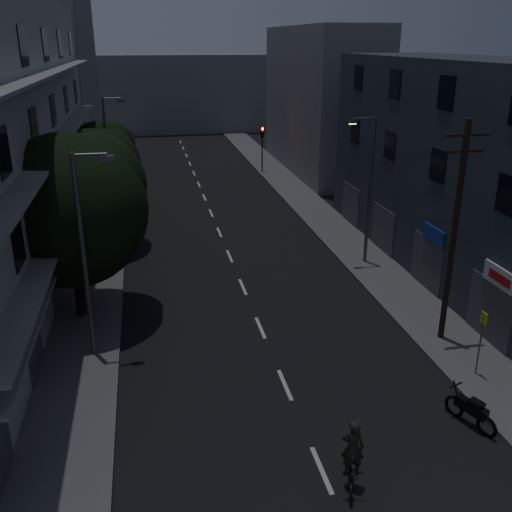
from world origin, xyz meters
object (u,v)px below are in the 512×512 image
object	(u,v)px
motorcycle	(471,411)
bus_stop_sign	(482,332)
utility_pole	(454,230)
cyclist	(351,464)

from	to	relation	value
motorcycle	bus_stop_sign	bearing A→B (deg)	34.52
bus_stop_sign	motorcycle	xyz separation A→B (m)	(-1.75, -2.54, -1.37)
motorcycle	utility_pole	bearing A→B (deg)	50.06
bus_stop_sign	cyclist	xyz separation A→B (m)	(-6.51, -4.39, -1.15)
utility_pole	motorcycle	distance (m)	7.18
bus_stop_sign	cyclist	world-z (taller)	bus_stop_sign
cyclist	utility_pole	bearing A→B (deg)	66.09
utility_pole	cyclist	distance (m)	10.65
bus_stop_sign	cyclist	bearing A→B (deg)	-146.01
bus_stop_sign	motorcycle	world-z (taller)	bus_stop_sign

